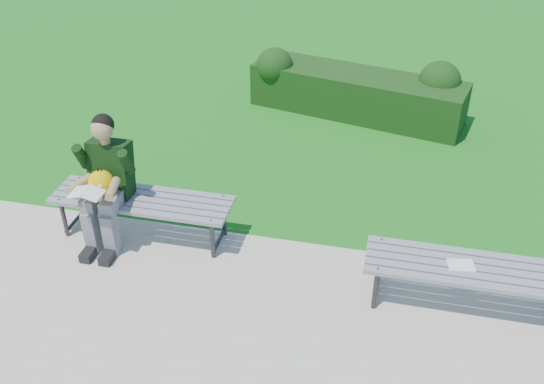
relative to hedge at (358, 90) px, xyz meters
name	(u,v)px	position (x,y,z in m)	size (l,w,h in m)	color
ground	(268,239)	(-0.56, -3.14, -0.35)	(80.00, 80.00, 0.00)	#196518
walkway	(218,371)	(-0.56, -4.89, -0.34)	(30.00, 3.50, 0.02)	beige
hedge	(358,90)	(0.00, 0.00, 0.00)	(3.06, 1.40, 0.86)	#11360D
bench_left	(142,203)	(-1.79, -3.37, 0.06)	(1.80, 0.50, 0.46)	gray
bench_right	(472,272)	(1.35, -3.73, 0.06)	(1.80, 0.50, 0.46)	gray
seated_boy	(105,179)	(-2.09, -3.47, 0.36)	(0.56, 0.76, 1.31)	slate
paper_sheet	(461,265)	(1.25, -3.73, 0.12)	(0.24, 0.19, 0.01)	white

